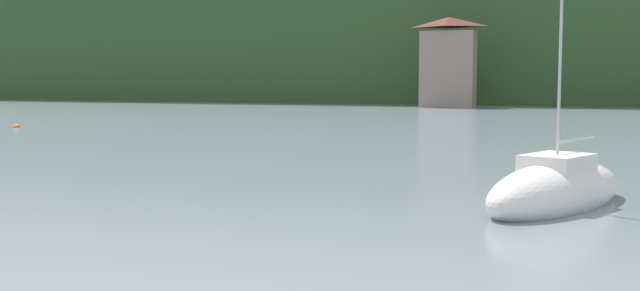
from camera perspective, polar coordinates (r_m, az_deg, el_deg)
shore_building_west at (r=85.71m, az=9.79°, el=6.21°), size 6.29×3.31×10.15m
sailboat_mid_5 at (r=19.29m, az=17.67°, el=-3.30°), size 4.00×6.24×7.94m
mooring_buoy_near at (r=52.36m, az=-22.23°, el=1.26°), size 0.52×0.52×0.52m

